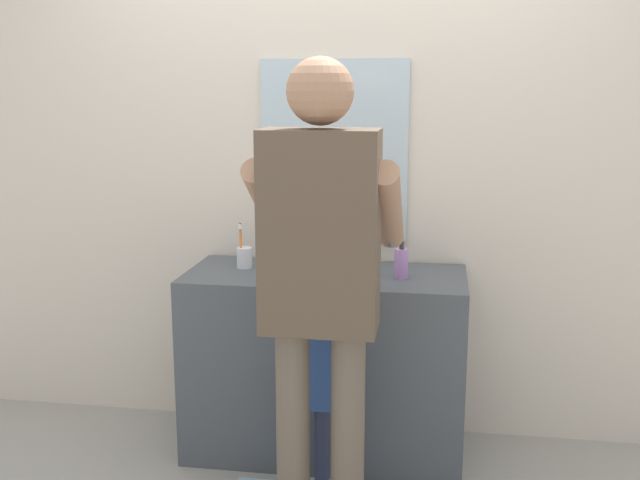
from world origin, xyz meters
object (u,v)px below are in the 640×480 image
object	(u,v)px
soap_bottle	(401,263)
child_toddler	(310,377)
toothbrush_cup	(244,256)
adult_parent	(321,261)

from	to	relation	value
soap_bottle	child_toddler	distance (m)	0.64
toothbrush_cup	soap_bottle	distance (m)	0.73
toothbrush_cup	adult_parent	size ratio (longest dim) A/B	0.12
child_toddler	adult_parent	xyz separation A→B (m)	(0.08, -0.26, 0.54)
soap_bottle	adult_parent	xyz separation A→B (m)	(-0.25, -0.63, 0.14)
soap_bottle	child_toddler	size ratio (longest dim) A/B	0.19
toothbrush_cup	child_toddler	size ratio (longest dim) A/B	0.24
adult_parent	child_toddler	bearing A→B (deg)	108.10
child_toddler	soap_bottle	bearing A→B (deg)	47.42
child_toddler	toothbrush_cup	bearing A→B (deg)	130.64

